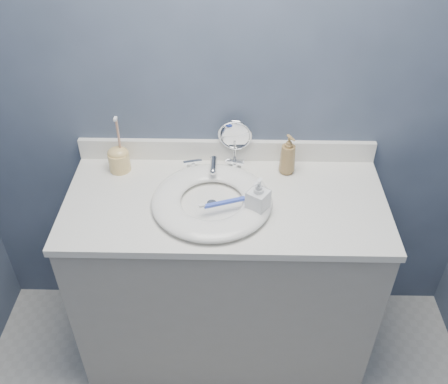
{
  "coord_description": "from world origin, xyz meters",
  "views": [
    {
      "loc": [
        0.03,
        -0.47,
        2.09
      ],
      "look_at": [
        -0.0,
        0.94,
        0.94
      ],
      "focal_mm": 40.0,
      "sensor_mm": 36.0,
      "label": 1
    }
  ],
  "objects_px": {
    "makeup_mirror": "(235,140)",
    "soap_bottle_amber": "(288,154)",
    "toothbrush_holder": "(119,158)",
    "soap_bottle_clear": "(258,197)"
  },
  "relations": [
    {
      "from": "makeup_mirror",
      "to": "toothbrush_holder",
      "type": "relative_size",
      "value": 0.82
    },
    {
      "from": "soap_bottle_amber",
      "to": "soap_bottle_clear",
      "type": "distance_m",
      "value": 0.29
    },
    {
      "from": "makeup_mirror",
      "to": "soap_bottle_clear",
      "type": "distance_m",
      "value": 0.33
    },
    {
      "from": "makeup_mirror",
      "to": "toothbrush_holder",
      "type": "bearing_deg",
      "value": -166.85
    },
    {
      "from": "makeup_mirror",
      "to": "soap_bottle_amber",
      "type": "height_order",
      "value": "makeup_mirror"
    },
    {
      "from": "soap_bottle_clear",
      "to": "toothbrush_holder",
      "type": "bearing_deg",
      "value": -171.08
    },
    {
      "from": "soap_bottle_clear",
      "to": "toothbrush_holder",
      "type": "height_order",
      "value": "toothbrush_holder"
    },
    {
      "from": "soap_bottle_amber",
      "to": "soap_bottle_clear",
      "type": "bearing_deg",
      "value": -145.18
    },
    {
      "from": "makeup_mirror",
      "to": "toothbrush_holder",
      "type": "distance_m",
      "value": 0.47
    },
    {
      "from": "soap_bottle_amber",
      "to": "makeup_mirror",
      "type": "bearing_deg",
      "value": 134.7
    }
  ]
}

